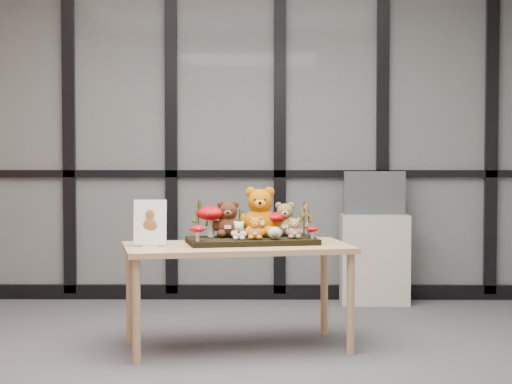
{
  "coord_description": "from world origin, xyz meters",
  "views": [
    {
      "loc": [
        0.32,
        -5.21,
        1.3
      ],
      "look_at": [
        0.27,
        0.56,
        1.0
      ],
      "focal_mm": 65.0,
      "sensor_mm": 36.0,
      "label": 1
    }
  ],
  "objects_px": {
    "display_table": "(237,255)",
    "bear_white_bow": "(239,229)",
    "bear_brown_medium": "(228,217)",
    "mushroom_back_left": "(211,220)",
    "monitor": "(375,193)",
    "mushroom_front_left": "(197,232)",
    "bear_small_yellow": "(255,227)",
    "mushroom_back_right": "(273,223)",
    "bear_pooh_yellow": "(260,209)",
    "bear_tan_back": "(285,217)",
    "diorama_tray": "(252,241)",
    "mushroom_front_right": "(312,232)",
    "sign_holder": "(150,225)",
    "cabinet": "(374,259)",
    "bear_beige_small": "(295,227)",
    "plush_cream_hedgehog": "(275,232)"
  },
  "relations": [
    {
      "from": "bear_brown_medium",
      "to": "mushroom_front_right",
      "type": "bearing_deg",
      "value": -21.52
    },
    {
      "from": "bear_pooh_yellow",
      "to": "cabinet",
      "type": "relative_size",
      "value": 0.49
    },
    {
      "from": "plush_cream_hedgehog",
      "to": "cabinet",
      "type": "distance_m",
      "value": 1.91
    },
    {
      "from": "mushroom_front_left",
      "to": "bear_white_bow",
      "type": "bearing_deg",
      "value": 21.07
    },
    {
      "from": "plush_cream_hedgehog",
      "to": "mushroom_front_left",
      "type": "xyz_separation_m",
      "value": [
        -0.48,
        -0.12,
        0.01
      ]
    },
    {
      "from": "bear_white_bow",
      "to": "mushroom_back_right",
      "type": "distance_m",
      "value": 0.32
    },
    {
      "from": "mushroom_back_right",
      "to": "mushroom_front_right",
      "type": "relative_size",
      "value": 2.04
    },
    {
      "from": "bear_brown_medium",
      "to": "monitor",
      "type": "relative_size",
      "value": 0.52
    },
    {
      "from": "display_table",
      "to": "monitor",
      "type": "height_order",
      "value": "monitor"
    },
    {
      "from": "bear_pooh_yellow",
      "to": "monitor",
      "type": "relative_size",
      "value": 0.71
    },
    {
      "from": "cabinet",
      "to": "bear_tan_back",
      "type": "bearing_deg",
      "value": -117.62
    },
    {
      "from": "display_table",
      "to": "mushroom_front_left",
      "type": "relative_size",
      "value": 13.7
    },
    {
      "from": "mushroom_back_right",
      "to": "cabinet",
      "type": "relative_size",
      "value": 0.24
    },
    {
      "from": "bear_pooh_yellow",
      "to": "diorama_tray",
      "type": "bearing_deg",
      "value": -125.55
    },
    {
      "from": "bear_pooh_yellow",
      "to": "sign_holder",
      "type": "height_order",
      "value": "bear_pooh_yellow"
    },
    {
      "from": "display_table",
      "to": "bear_white_bow",
      "type": "relative_size",
      "value": 11.73
    },
    {
      "from": "bear_brown_medium",
      "to": "mushroom_back_left",
      "type": "xyz_separation_m",
      "value": [
        -0.11,
        0.01,
        -0.02
      ]
    },
    {
      "from": "bear_tan_back",
      "to": "mushroom_back_right",
      "type": "relative_size",
      "value": 1.4
    },
    {
      "from": "bear_beige_small",
      "to": "mushroom_front_left",
      "type": "relative_size",
      "value": 1.32
    },
    {
      "from": "mushroom_front_left",
      "to": "sign_holder",
      "type": "bearing_deg",
      "value": 172.8
    },
    {
      "from": "display_table",
      "to": "bear_brown_medium",
      "type": "distance_m",
      "value": 0.28
    },
    {
      "from": "diorama_tray",
      "to": "cabinet",
      "type": "height_order",
      "value": "cabinet"
    },
    {
      "from": "sign_holder",
      "to": "monitor",
      "type": "distance_m",
      "value": 2.4
    },
    {
      "from": "bear_brown_medium",
      "to": "bear_small_yellow",
      "type": "distance_m",
      "value": 0.23
    },
    {
      "from": "display_table",
      "to": "mushroom_front_right",
      "type": "distance_m",
      "value": 0.5
    },
    {
      "from": "diorama_tray",
      "to": "bear_brown_medium",
      "type": "bearing_deg",
      "value": 146.9
    },
    {
      "from": "bear_beige_small",
      "to": "plush_cream_hedgehog",
      "type": "height_order",
      "value": "bear_beige_small"
    },
    {
      "from": "display_table",
      "to": "bear_white_bow",
      "type": "xyz_separation_m",
      "value": [
        0.01,
        -0.03,
        0.17
      ]
    },
    {
      "from": "monitor",
      "to": "bear_brown_medium",
      "type": "bearing_deg",
      "value": -126.0
    },
    {
      "from": "bear_white_bow",
      "to": "mushroom_front_right",
      "type": "xyz_separation_m",
      "value": [
        0.46,
        0.08,
        -0.02
      ]
    },
    {
      "from": "bear_white_bow",
      "to": "mushroom_front_left",
      "type": "bearing_deg",
      "value": -170.66
    },
    {
      "from": "bear_small_yellow",
      "to": "monitor",
      "type": "bearing_deg",
      "value": 48.98
    },
    {
      "from": "bear_small_yellow",
      "to": "bear_white_bow",
      "type": "bearing_deg",
      "value": -179.98
    },
    {
      "from": "bear_white_bow",
      "to": "mushroom_back_right",
      "type": "relative_size",
      "value": 0.75
    },
    {
      "from": "bear_beige_small",
      "to": "mushroom_front_right",
      "type": "relative_size",
      "value": 1.72
    },
    {
      "from": "bear_tan_back",
      "to": "monitor",
      "type": "relative_size",
      "value": 0.49
    },
    {
      "from": "bear_tan_back",
      "to": "mushroom_front_left",
      "type": "distance_m",
      "value": 0.65
    },
    {
      "from": "sign_holder",
      "to": "cabinet",
      "type": "height_order",
      "value": "sign_holder"
    },
    {
      "from": "mushroom_back_right",
      "to": "display_table",
      "type": "bearing_deg",
      "value": -140.08
    },
    {
      "from": "bear_tan_back",
      "to": "plush_cream_hedgehog",
      "type": "height_order",
      "value": "bear_tan_back"
    },
    {
      "from": "bear_tan_back",
      "to": "cabinet",
      "type": "relative_size",
      "value": 0.34
    },
    {
      "from": "bear_brown_medium",
      "to": "sign_holder",
      "type": "height_order",
      "value": "bear_brown_medium"
    },
    {
      "from": "bear_small_yellow",
      "to": "plush_cream_hedgehog",
      "type": "height_order",
      "value": "bear_small_yellow"
    },
    {
      "from": "plush_cream_hedgehog",
      "to": "monitor",
      "type": "distance_m",
      "value": 1.9
    },
    {
      "from": "diorama_tray",
      "to": "mushroom_back_right",
      "type": "bearing_deg",
      "value": 29.24
    },
    {
      "from": "bear_white_bow",
      "to": "monitor",
      "type": "distance_m",
      "value": 2.02
    },
    {
      "from": "diorama_tray",
      "to": "mushroom_back_right",
      "type": "distance_m",
      "value": 0.21
    },
    {
      "from": "bear_white_bow",
      "to": "mushroom_back_left",
      "type": "bearing_deg",
      "value": 124.08
    },
    {
      "from": "mushroom_back_left",
      "to": "mushroom_back_right",
      "type": "xyz_separation_m",
      "value": [
        0.41,
        0.05,
        -0.02
      ]
    },
    {
      "from": "bear_small_yellow",
      "to": "mushroom_front_right",
      "type": "relative_size",
      "value": 1.88
    }
  ]
}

